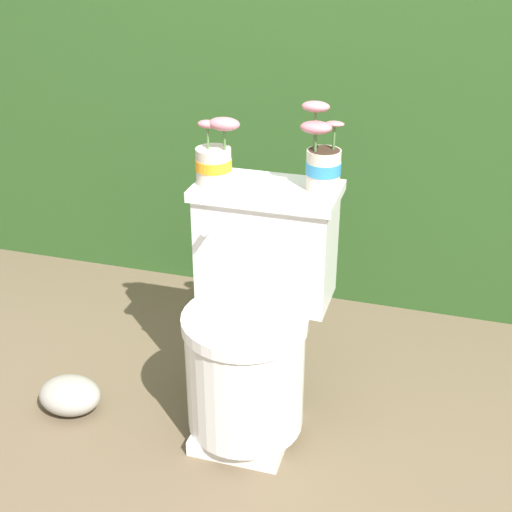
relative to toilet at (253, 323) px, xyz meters
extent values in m
plane|color=brown|center=(0.08, -0.04, -0.34)|extent=(12.00, 12.00, 0.00)
cube|color=#284C1E|center=(0.08, 1.23, 0.47)|extent=(3.43, 0.90, 1.62)
cube|color=silver|center=(0.00, -0.09, -0.32)|extent=(0.27, 0.29, 0.05)
cylinder|color=silver|center=(0.00, -0.09, -0.13)|extent=(0.34, 0.34, 0.33)
cylinder|color=silver|center=(0.00, -0.09, 0.06)|extent=(0.36, 0.36, 0.04)
cube|color=silver|center=(0.00, 0.14, 0.18)|extent=(0.39, 0.21, 0.33)
cube|color=silver|center=(0.00, 0.14, 0.36)|extent=(0.42, 0.23, 0.03)
cylinder|color=silver|center=(-0.14, 0.01, 0.28)|extent=(0.02, 0.05, 0.02)
cylinder|color=beige|center=(-0.15, 0.12, 0.43)|extent=(0.10, 0.10, 0.10)
cylinder|color=orange|center=(-0.15, 0.12, 0.43)|extent=(0.10, 0.10, 0.03)
cylinder|color=#332319|center=(-0.15, 0.12, 0.48)|extent=(0.09, 0.09, 0.01)
cylinder|color=#4C753D|center=(-0.17, 0.11, 0.51)|extent=(0.01, 0.01, 0.06)
ellipsoid|color=#B26B75|center=(-0.17, 0.11, 0.55)|extent=(0.06, 0.04, 0.02)
cylinder|color=#4C753D|center=(-0.12, 0.11, 0.51)|extent=(0.01, 0.01, 0.06)
ellipsoid|color=#B26B75|center=(-0.12, 0.11, 0.56)|extent=(0.09, 0.06, 0.04)
cylinder|color=beige|center=(0.16, 0.16, 0.43)|extent=(0.10, 0.10, 0.11)
cylinder|color=#2D84BC|center=(0.16, 0.16, 0.44)|extent=(0.10, 0.10, 0.03)
cylinder|color=#332319|center=(0.16, 0.16, 0.49)|extent=(0.09, 0.09, 0.01)
cylinder|color=#4C753D|center=(0.13, 0.14, 0.52)|extent=(0.01, 0.01, 0.06)
ellipsoid|color=#B26B75|center=(0.13, 0.14, 0.56)|extent=(0.09, 0.06, 0.03)
cylinder|color=#4C753D|center=(0.13, 0.16, 0.55)|extent=(0.01, 0.01, 0.11)
ellipsoid|color=#B26B75|center=(0.13, 0.16, 0.61)|extent=(0.08, 0.05, 0.03)
cylinder|color=#4C753D|center=(0.18, 0.18, 0.52)|extent=(0.01, 0.01, 0.07)
ellipsoid|color=#B26B75|center=(0.18, 0.18, 0.56)|extent=(0.05, 0.04, 0.01)
ellipsoid|color=gray|center=(-0.56, -0.14, -0.29)|extent=(0.20, 0.16, 0.11)
camera|label=1|loc=(0.51, -1.69, 1.13)|focal=50.00mm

